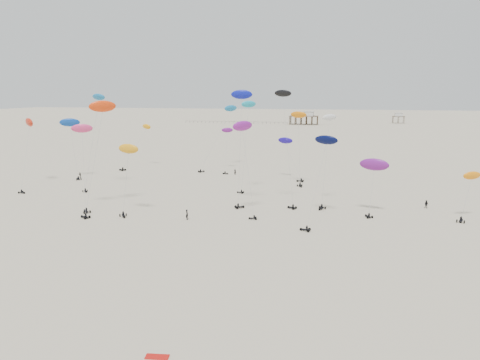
% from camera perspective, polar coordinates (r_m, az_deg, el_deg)
% --- Properties ---
extents(ground_plane, '(900.00, 900.00, 0.00)m').
position_cam_1_polar(ground_plane, '(202.61, 6.92, 3.83)').
color(ground_plane, '#C1B299').
extents(pavilion_main, '(21.00, 13.00, 9.80)m').
position_cam_1_polar(pavilion_main, '(352.02, 7.78, 7.41)').
color(pavilion_main, brown).
rests_on(pavilion_main, ground).
extents(pavilion_small, '(9.00, 7.00, 8.00)m').
position_cam_1_polar(pavilion_small, '(382.89, 18.74, 7.09)').
color(pavilion_small, brown).
rests_on(pavilion_small, ground).
extents(pier_fence, '(80.20, 0.20, 1.50)m').
position_cam_1_polar(pier_fence, '(360.36, -0.56, 7.03)').
color(pier_fence, black).
rests_on(pier_fence, ground).
extents(rig_0, '(4.64, 5.09, 19.38)m').
position_cam_1_polar(rig_0, '(121.08, 7.21, 5.50)').
color(rig_0, black).
rests_on(rig_0, ground).
extents(rig_1, '(5.09, 6.16, 9.30)m').
position_cam_1_polar(rig_1, '(98.58, 26.00, -1.39)').
color(rig_1, black).
rests_on(rig_1, ground).
extents(rig_2, '(4.00, 5.04, 22.09)m').
position_cam_1_polar(rig_2, '(112.29, 0.82, 6.65)').
color(rig_2, black).
rests_on(rig_2, ground).
extents(rig_3, '(3.68, 8.52, 19.57)m').
position_cam_1_polar(rig_3, '(99.92, 10.42, 2.77)').
color(rig_3, black).
rests_on(rig_3, ground).
extents(rig_4, '(4.63, 10.71, 23.92)m').
position_cam_1_polar(rig_4, '(122.96, -17.17, 7.41)').
color(rig_4, black).
rests_on(rig_4, ground).
extents(rig_5, '(4.61, 5.21, 24.62)m').
position_cam_1_polar(rig_5, '(97.78, 0.12, 6.85)').
color(rig_5, black).
rests_on(rig_5, ground).
extents(rig_6, '(4.74, 5.94, 14.12)m').
position_cam_1_polar(rig_6, '(94.75, -13.59, 1.78)').
color(rig_6, black).
rests_on(rig_6, ground).
extents(rig_8, '(5.57, 10.25, 22.52)m').
position_cam_1_polar(rig_8, '(101.06, -16.70, 6.81)').
color(rig_8, black).
rests_on(rig_8, ground).
extents(rig_9, '(6.11, 6.51, 24.71)m').
position_cam_1_polar(rig_9, '(98.75, 5.64, 5.84)').
color(rig_9, black).
rests_on(rig_9, ground).
extents(rig_10, '(6.73, 14.77, 16.80)m').
position_cam_1_polar(rig_10, '(154.12, -12.28, 4.70)').
color(rig_10, black).
rests_on(rig_10, ground).
extents(rig_11, '(4.84, 12.18, 15.13)m').
position_cam_1_polar(rig_11, '(145.12, -1.62, 4.78)').
color(rig_11, black).
rests_on(rig_11, ground).
extents(rig_12, '(8.44, 8.11, 12.38)m').
position_cam_1_polar(rig_12, '(131.35, 5.96, 3.75)').
color(rig_12, black).
rests_on(rig_12, ground).
extents(rig_13, '(6.20, 14.14, 17.94)m').
position_cam_1_polar(rig_13, '(89.80, 10.02, 2.86)').
color(rig_13, black).
rests_on(rig_13, ground).
extents(rig_14, '(9.38, 15.66, 19.97)m').
position_cam_1_polar(rig_14, '(133.71, -24.40, 5.46)').
color(rig_14, black).
rests_on(rig_14, ground).
extents(rig_15, '(6.24, 7.34, 11.29)m').
position_cam_1_polar(rig_15, '(96.51, 15.98, 1.25)').
color(rig_15, black).
rests_on(rig_15, ground).
extents(rig_16, '(9.11, 18.39, 23.42)m').
position_cam_1_polar(rig_16, '(150.78, -1.79, 7.40)').
color(rig_16, black).
rests_on(rig_16, ground).
extents(rig_17, '(8.08, 11.04, 18.40)m').
position_cam_1_polar(rig_17, '(100.18, -18.63, 3.50)').
color(rig_17, black).
rests_on(rig_17, ground).
extents(rig_18, '(6.05, 6.76, 18.78)m').
position_cam_1_polar(rig_18, '(90.74, 0.47, 5.26)').
color(rig_18, black).
rests_on(rig_18, ground).
extents(rig_19, '(7.27, 5.91, 17.02)m').
position_cam_1_polar(rig_19, '(138.87, -19.91, 5.64)').
color(rig_19, black).
rests_on(rig_19, ground).
extents(spectator_0, '(0.96, 1.03, 2.32)m').
position_cam_1_polar(spectator_0, '(90.48, -6.46, -4.81)').
color(spectator_0, black).
rests_on(spectator_0, ground).
extents(spectator_1, '(1.14, 1.00, 2.01)m').
position_cam_1_polar(spectator_1, '(105.91, 21.74, -3.22)').
color(spectator_1, black).
rests_on(spectator_1, ground).
extents(spectator_2, '(1.29, 1.03, 1.93)m').
position_cam_1_polar(spectator_2, '(140.11, -18.90, 0.24)').
color(spectator_2, black).
rests_on(spectator_2, ground).
extents(spectator_3, '(0.85, 0.70, 2.03)m').
position_cam_1_polar(spectator_3, '(137.87, -0.61, 0.66)').
color(spectator_3, black).
rests_on(spectator_3, ground).
extents(grounded_kite_a, '(2.30, 1.17, 0.08)m').
position_cam_1_polar(grounded_kite_a, '(46.81, -10.07, -20.50)').
color(grounded_kite_a, red).
rests_on(grounded_kite_a, ground).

